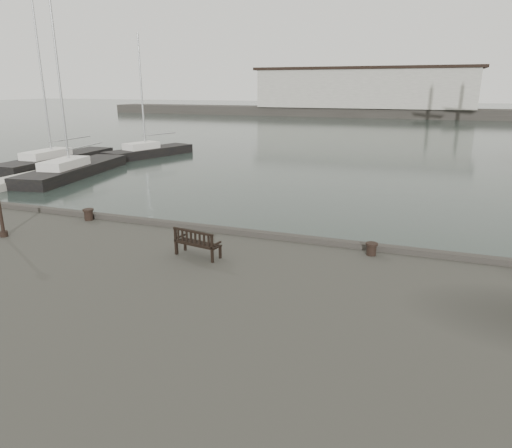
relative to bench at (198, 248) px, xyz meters
The scene contains 9 objects.
ground 3.15m from the bench, 87.96° to the left, with size 400.00×400.00×0.00m, color black.
pontoon 23.60m from the bench, 147.74° to the left, with size 2.00×24.00×0.50m, color beige.
breakwater 94.71m from the bench, 92.70° to the left, with size 140.00×9.50×12.20m.
bench is the anchor object (origin of this frame).
bollard_left 6.05m from the bench, 160.00° to the left, with size 0.41×0.41×0.43m, color black.
bollard_right 5.21m from the bench, 21.57° to the left, with size 0.36×0.36×0.38m, color black.
yacht_b 30.37m from the bench, 140.40° to the left, with size 3.11×12.23×15.75m.
yacht_c 24.39m from the bench, 139.53° to the left, with size 4.42×11.58×14.96m.
yacht_d 32.39m from the bench, 125.44° to the left, with size 5.01×9.53×11.63m.
Camera 1 is at (5.94, -13.93, 6.41)m, focal length 32.00 mm.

